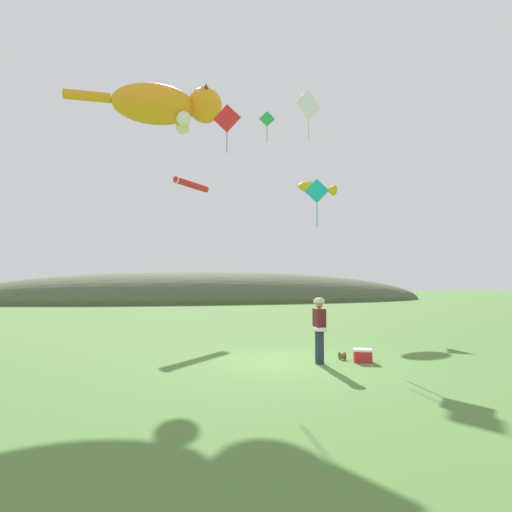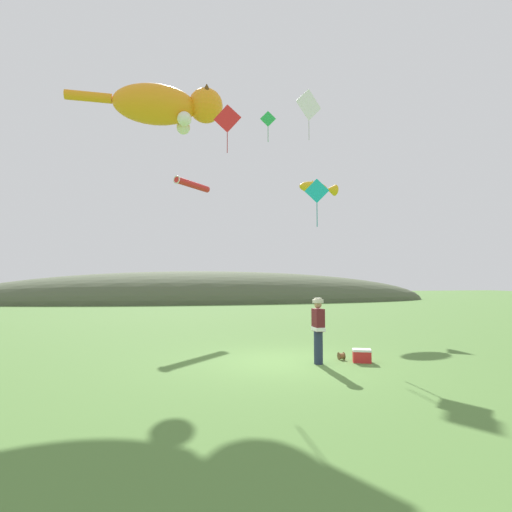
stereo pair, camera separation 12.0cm
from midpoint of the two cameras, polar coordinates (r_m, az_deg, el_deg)
ground_plane at (r=11.42m, az=3.88°, el=-14.85°), size 120.00×120.00×0.00m
distant_hill_ridge at (r=42.13m, az=-7.60°, el=-6.39°), size 49.24×13.41×6.20m
festival_attendant at (r=11.10m, az=8.73°, el=-10.16°), size 0.30×0.43×1.77m
kite_spool at (r=11.91m, az=11.92°, el=-13.79°), size 0.16×0.21×0.21m
picnic_cooler at (r=11.68m, az=14.71°, el=-13.58°), size 0.57×0.48×0.36m
kite_giant_cat at (r=21.35m, az=-12.99°, el=20.21°), size 7.41×2.19×2.25m
kite_fish_windsock at (r=23.24m, az=8.46°, el=9.58°), size 2.53×1.30×0.75m
kite_tube_streamer at (r=22.52m, az=-9.39°, el=10.04°), size 2.07×2.28×0.44m
kite_diamond_red at (r=18.44m, az=-4.36°, el=18.96°), size 1.17×0.51×2.16m
kite_diamond_teal at (r=15.44m, az=8.46°, el=9.08°), size 0.88×0.34×1.84m
kite_diamond_green at (r=24.17m, az=1.43°, el=18.93°), size 0.91×0.19×1.82m
kite_diamond_white at (r=19.38m, az=7.29°, el=20.59°), size 1.37×0.56×2.37m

